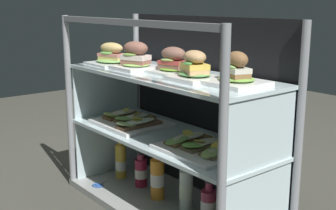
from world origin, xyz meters
TOP-DOWN VIEW (x-y plane):
  - case_base_deck at (0.00, 0.00)m, footprint 1.12×0.45m
  - case_frame at (0.00, 0.12)m, footprint 1.12×0.45m
  - riser_lower_tier at (0.00, 0.00)m, footprint 1.05×0.39m
  - shelf_lower_glass at (0.00, 0.00)m, footprint 1.07×0.40m
  - riser_upper_tier at (0.00, 0.00)m, footprint 1.05×0.39m
  - shelf_upper_glass at (0.00, 0.00)m, footprint 1.07×0.40m
  - plated_roll_sandwich_right_of_center at (-0.39, -0.04)m, footprint 0.21×0.21m
  - plated_roll_sandwich_far_right at (-0.18, -0.05)m, footprint 0.18×0.18m
  - plated_roll_sandwich_far_left at (0.01, 0.02)m, footprint 0.18×0.18m
  - plated_roll_sandwich_left_of_center at (0.20, -0.03)m, footprint 0.18×0.18m
  - plated_roll_sandwich_mid_right at (0.38, 0.02)m, footprint 0.20×0.20m
  - open_sandwich_tray_near_left_corner at (-0.25, -0.03)m, footprint 0.34×0.29m
  - open_sandwich_tray_right_of_center at (0.25, -0.02)m, footprint 0.34×0.29m
  - juice_bottle_back_left at (-0.40, -0.00)m, footprint 0.06×0.06m
  - juice_bottle_tucked_behind at (-0.24, 0.02)m, footprint 0.06×0.06m
  - juice_bottle_back_center at (-0.07, -0.01)m, footprint 0.07×0.07m
  - juice_bottle_near_post at (0.10, 0.02)m, footprint 0.06×0.06m
  - juice_bottle_front_left_end at (0.26, 0.01)m, footprint 0.07×0.07m
  - kitchen_scissors at (-0.38, -0.14)m, footprint 0.12×0.16m

SIDE VIEW (x-z plane):
  - case_base_deck at x=0.00m, z-range 0.00..0.03m
  - kitchen_scissors at x=-0.38m, z-range 0.03..0.04m
  - juice_bottle_tucked_behind at x=-0.24m, z-range 0.02..0.21m
  - juice_bottle_front_left_end at x=0.26m, z-range 0.02..0.22m
  - juice_bottle_back_left at x=-0.40m, z-range 0.01..0.24m
  - juice_bottle_near_post at x=0.10m, z-range 0.01..0.25m
  - juice_bottle_back_center at x=-0.07m, z-range 0.02..0.26m
  - riser_lower_tier at x=0.00m, z-range 0.03..0.35m
  - shelf_lower_glass at x=0.00m, z-range 0.35..0.36m
  - open_sandwich_tray_right_of_center at x=0.25m, z-range 0.35..0.41m
  - open_sandwich_tray_near_left_corner at x=-0.25m, z-range 0.35..0.42m
  - case_frame at x=0.00m, z-range 0.04..0.93m
  - riser_upper_tier at x=0.00m, z-range 0.36..0.63m
  - shelf_upper_glass at x=0.00m, z-range 0.63..0.65m
  - plated_roll_sandwich_right_of_center at x=-0.39m, z-range 0.63..0.74m
  - plated_roll_sandwich_mid_right at x=0.38m, z-range 0.62..0.75m
  - plated_roll_sandwich_far_left at x=0.01m, z-range 0.63..0.75m
  - plated_roll_sandwich_left_of_center at x=0.20m, z-range 0.63..0.75m
  - plated_roll_sandwich_far_right at x=-0.18m, z-range 0.63..0.76m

